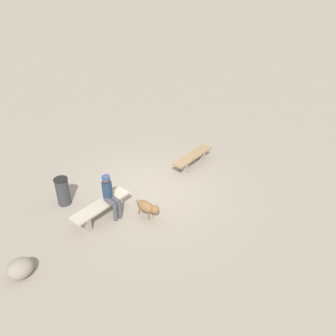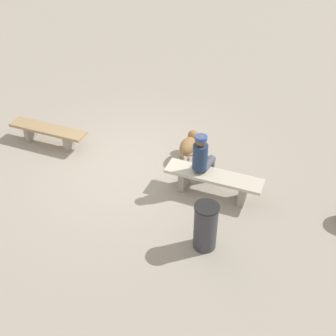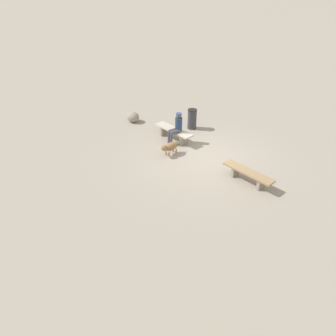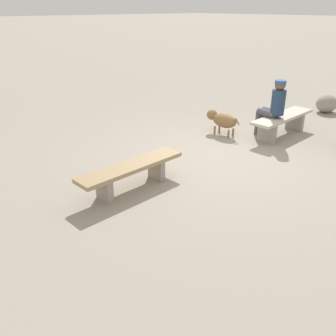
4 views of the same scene
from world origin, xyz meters
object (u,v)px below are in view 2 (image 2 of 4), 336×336
Objects in this scene: bench_right at (213,180)px; trash_bin at (206,226)px; bench_left at (48,132)px; dog at (189,144)px; seated_person at (202,157)px.

bench_right is 2.15× the size of trash_bin.
dog is at bearing 12.01° from bench_left.
bench_right is 2.19× the size of dog.
trash_bin reaches higher than bench_left.
seated_person is (-0.28, 0.09, 0.39)m from bench_right.
seated_person reaches higher than bench_right.
dog is 2.63m from trash_bin.
trash_bin reaches higher than bench_right.
seated_person is at bearing 159.41° from bench_right.
trash_bin is at bearing -21.69° from bench_left.
dog is at bearing 119.20° from trash_bin.
dog reaches higher than bench_right.
seated_person is at bearing -3.37° from bench_left.
trash_bin is (4.36, -1.44, 0.13)m from bench_left.
seated_person reaches higher than trash_bin.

